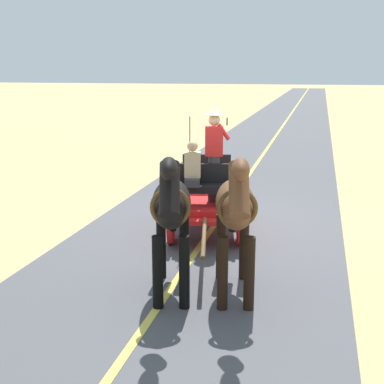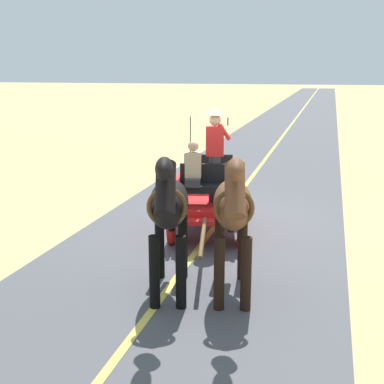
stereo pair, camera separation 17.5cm
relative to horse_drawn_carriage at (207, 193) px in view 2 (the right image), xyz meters
The scene contains 6 objects.
ground_plane 0.97m from the horse_drawn_carriage, 98.12° to the right, with size 200.00×200.00×0.00m, color tan.
road_surface 0.97m from the horse_drawn_carriage, 98.12° to the right, with size 5.27×160.00×0.01m, color #4C4C51.
road_centre_stripe 0.96m from the horse_drawn_carriage, 98.12° to the right, with size 0.12×160.00×0.00m, color #DBCC4C.
horse_drawn_carriage is the anchor object (origin of this frame).
horse_near_side 3.11m from the horse_drawn_carriage, 109.86° to the left, with size 0.87×2.15×2.21m.
horse_off_side 3.10m from the horse_drawn_carriage, 92.83° to the left, with size 0.93×2.14×2.21m.
Camera 2 is at (-2.22, 10.39, 3.25)m, focal length 48.85 mm.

